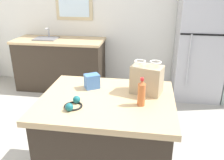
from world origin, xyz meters
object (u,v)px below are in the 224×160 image
at_px(shopping_bag, 147,79).
at_px(refrigerator, 200,44).
at_px(kitchen_island, 107,142).
at_px(ear_defenders, 73,104).
at_px(small_box, 92,81).
at_px(bottle, 141,93).

bearing_deg(shopping_bag, refrigerator, 67.59).
relative_size(kitchen_island, ear_defenders, 5.83).
relative_size(shopping_bag, small_box, 2.25).
distance_m(bottle, ear_defenders, 0.56).
distance_m(refrigerator, small_box, 2.38).
relative_size(kitchen_island, shopping_bag, 3.81).
relative_size(small_box, bottle, 0.56).
bearing_deg(kitchen_island, bottle, -15.06).
distance_m(kitchen_island, small_box, 0.59).
xyz_separation_m(refrigerator, ear_defenders, (-1.40, -2.36, 0.02)).
relative_size(small_box, ear_defenders, 0.68).
bearing_deg(ear_defenders, bottle, 11.77).
height_order(kitchen_island, refrigerator, refrigerator).
xyz_separation_m(shopping_bag, small_box, (-0.51, 0.03, -0.06)).
bearing_deg(small_box, refrigerator, 55.89).
bearing_deg(ear_defenders, small_box, 80.50).
distance_m(shopping_bag, bottle, 0.25).
height_order(kitchen_island, small_box, small_box).
bearing_deg(refrigerator, ear_defenders, -120.67).
height_order(shopping_bag, ear_defenders, shopping_bag).
bearing_deg(kitchen_island, small_box, 131.49).
distance_m(refrigerator, bottle, 2.41).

